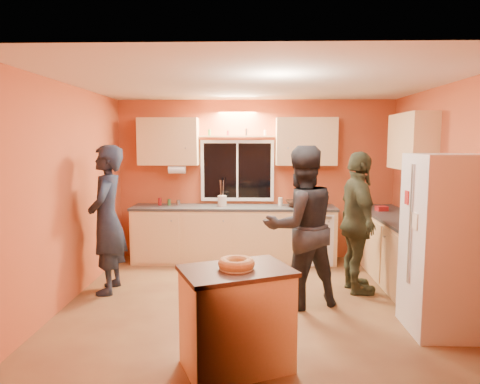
{
  "coord_description": "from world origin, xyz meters",
  "views": [
    {
      "loc": [
        -0.07,
        -5.03,
        1.91
      ],
      "look_at": [
        -0.21,
        0.4,
        1.28
      ],
      "focal_mm": 32.0,
      "sensor_mm": 36.0,
      "label": 1
    }
  ],
  "objects_px": {
    "person_center": "(301,227)",
    "person_left": "(107,219)",
    "refrigerator": "(447,244)",
    "island": "(236,318)",
    "person_right": "(358,223)"
  },
  "relations": [
    {
      "from": "person_center",
      "to": "person_left",
      "type": "bearing_deg",
      "value": -30.1
    },
    {
      "from": "refrigerator",
      "to": "person_left",
      "type": "bearing_deg",
      "value": 164.3
    },
    {
      "from": "person_left",
      "to": "person_center",
      "type": "relative_size",
      "value": 1.0
    },
    {
      "from": "refrigerator",
      "to": "island",
      "type": "relative_size",
      "value": 1.69
    },
    {
      "from": "person_left",
      "to": "island",
      "type": "bearing_deg",
      "value": 38.29
    },
    {
      "from": "refrigerator",
      "to": "island",
      "type": "bearing_deg",
      "value": -159.6
    },
    {
      "from": "island",
      "to": "person_left",
      "type": "relative_size",
      "value": 0.56
    },
    {
      "from": "person_center",
      "to": "person_right",
      "type": "relative_size",
      "value": 1.04
    },
    {
      "from": "refrigerator",
      "to": "island",
      "type": "distance_m",
      "value": 2.27
    },
    {
      "from": "refrigerator",
      "to": "person_right",
      "type": "xyz_separation_m",
      "value": [
        -0.61,
        1.14,
        0.0
      ]
    },
    {
      "from": "person_center",
      "to": "person_right",
      "type": "distance_m",
      "value": 0.9
    },
    {
      "from": "island",
      "to": "refrigerator",
      "type": "bearing_deg",
      "value": -2.9
    },
    {
      "from": "island",
      "to": "person_center",
      "type": "xyz_separation_m",
      "value": [
        0.7,
        1.45,
        0.5
      ]
    },
    {
      "from": "person_right",
      "to": "island",
      "type": "bearing_deg",
      "value": 138.91
    },
    {
      "from": "refrigerator",
      "to": "person_right",
      "type": "distance_m",
      "value": 1.29
    }
  ]
}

